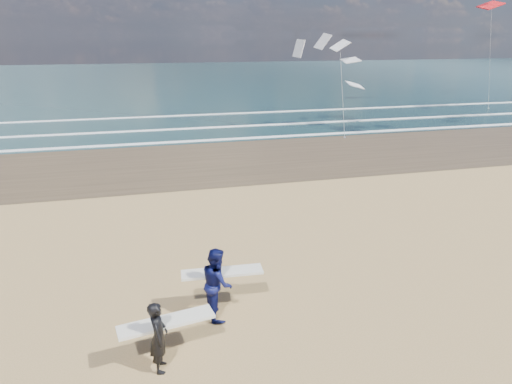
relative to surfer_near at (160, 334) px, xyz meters
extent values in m
cube|color=#463825|center=(19.73, 18.37, -0.87)|extent=(220.00, 12.00, 0.01)
cube|color=#183335|center=(19.73, 72.37, -0.87)|extent=(220.00, 100.00, 0.02)
cube|color=white|center=(19.73, 23.17, -0.82)|extent=(220.00, 0.50, 0.05)
cube|color=white|center=(19.73, 27.87, -0.82)|extent=(220.00, 0.50, 0.05)
cube|color=white|center=(19.73, 34.37, -0.82)|extent=(220.00, 0.50, 0.05)
imported|color=black|center=(-0.03, -0.05, -0.02)|extent=(0.46, 0.66, 1.71)
cube|color=silver|center=(0.17, 0.30, 0.10)|extent=(2.26, 0.89, 0.07)
imported|color=#0B1042|center=(1.58, 1.70, 0.11)|extent=(0.79, 0.99, 1.98)
cube|color=silver|center=(1.78, 2.05, 0.22)|extent=(2.23, 0.66, 0.07)
cube|color=slate|center=(14.42, 21.70, -0.82)|extent=(0.12, 0.12, 0.10)
cube|color=slate|center=(34.85, 31.20, -0.82)|extent=(0.12, 0.12, 0.10)
camera|label=1|loc=(-0.01, -8.81, 6.29)|focal=32.00mm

